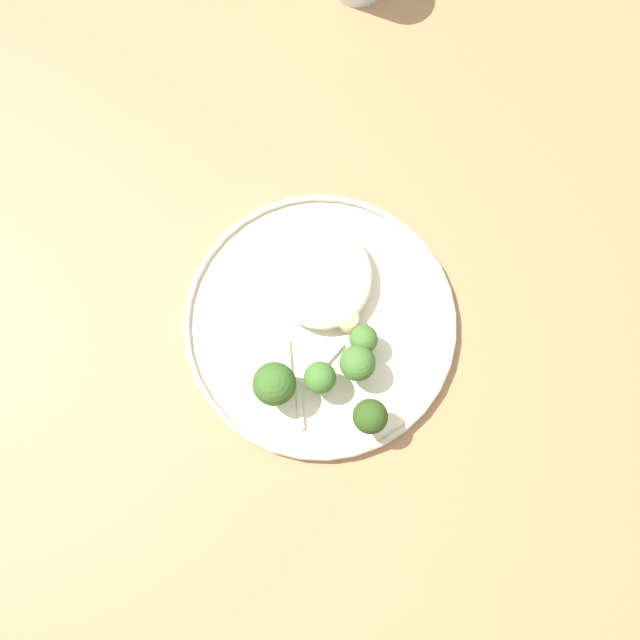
# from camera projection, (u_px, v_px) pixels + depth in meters

# --- Properties ---
(ground) EXTENTS (6.00, 6.00, 0.00)m
(ground) POSITION_uv_depth(u_px,v_px,m) (330.00, 436.00, 1.46)
(ground) COLOR #47423D
(wooden_dining_table) EXTENTS (1.40, 1.00, 0.74)m
(wooden_dining_table) POSITION_uv_depth(u_px,v_px,m) (338.00, 388.00, 0.82)
(wooden_dining_table) COLOR #9E754C
(wooden_dining_table) RESTS_ON ground
(dinner_plate) EXTENTS (0.29, 0.29, 0.02)m
(dinner_plate) POSITION_uv_depth(u_px,v_px,m) (320.00, 323.00, 0.75)
(dinner_plate) COLOR beige
(dinner_plate) RESTS_ON wooden_dining_table
(noodle_bed) EXTENTS (0.12, 0.11, 0.03)m
(noodle_bed) POSITION_uv_depth(u_px,v_px,m) (322.00, 276.00, 0.74)
(noodle_bed) COLOR beige
(noodle_bed) RESTS_ON dinner_plate
(seared_scallop_rear_pale) EXTENTS (0.03, 0.03, 0.02)m
(seared_scallop_rear_pale) POSITION_uv_depth(u_px,v_px,m) (321.00, 274.00, 0.75)
(seared_scallop_rear_pale) COLOR beige
(seared_scallop_rear_pale) RESTS_ON dinner_plate
(seared_scallop_tilted_round) EXTENTS (0.03, 0.03, 0.01)m
(seared_scallop_tilted_round) POSITION_uv_depth(u_px,v_px,m) (301.00, 244.00, 0.76)
(seared_scallop_tilted_round) COLOR #E5C689
(seared_scallop_tilted_round) RESTS_ON dinner_plate
(seared_scallop_half_hidden) EXTENTS (0.03, 0.03, 0.02)m
(seared_scallop_half_hidden) POSITION_uv_depth(u_px,v_px,m) (307.00, 306.00, 0.74)
(seared_scallop_half_hidden) COLOR #DBB77A
(seared_scallop_half_hidden) RESTS_ON dinner_plate
(seared_scallop_center_golden) EXTENTS (0.02, 0.02, 0.02)m
(seared_scallop_center_golden) POSITION_uv_depth(u_px,v_px,m) (348.00, 321.00, 0.74)
(seared_scallop_center_golden) COLOR beige
(seared_scallop_center_golden) RESTS_ON dinner_plate
(seared_scallop_left_edge) EXTENTS (0.04, 0.04, 0.02)m
(seared_scallop_left_edge) POSITION_uv_depth(u_px,v_px,m) (341.00, 283.00, 0.75)
(seared_scallop_left_edge) COLOR #DBB77A
(seared_scallop_left_edge) RESTS_ON dinner_plate
(broccoli_floret_center_pile) EXTENTS (0.03, 0.03, 0.04)m
(broccoli_floret_center_pile) POSITION_uv_depth(u_px,v_px,m) (363.00, 339.00, 0.72)
(broccoli_floret_center_pile) COLOR #7A994C
(broccoli_floret_center_pile) RESTS_ON dinner_plate
(broccoli_floret_right_tilted) EXTENTS (0.03, 0.03, 0.06)m
(broccoli_floret_right_tilted) POSITION_uv_depth(u_px,v_px,m) (370.00, 417.00, 0.69)
(broccoli_floret_right_tilted) COLOR #7A994C
(broccoli_floret_right_tilted) RESTS_ON dinner_plate
(broccoli_floret_rear_charred) EXTENTS (0.03, 0.03, 0.05)m
(broccoli_floret_rear_charred) POSITION_uv_depth(u_px,v_px,m) (320.00, 378.00, 0.70)
(broccoli_floret_rear_charred) COLOR #7A994C
(broccoli_floret_rear_charred) RESTS_ON dinner_plate
(broccoli_floret_near_rim) EXTENTS (0.04, 0.04, 0.06)m
(broccoli_floret_near_rim) POSITION_uv_depth(u_px,v_px,m) (274.00, 384.00, 0.69)
(broccoli_floret_near_rim) COLOR #7A994C
(broccoli_floret_near_rim) RESTS_ON dinner_plate
(broccoli_floret_left_leaning) EXTENTS (0.04, 0.04, 0.05)m
(broccoli_floret_left_leaning) POSITION_uv_depth(u_px,v_px,m) (357.00, 363.00, 0.70)
(broccoli_floret_left_leaning) COLOR #7A994C
(broccoli_floret_left_leaning) RESTS_ON dinner_plate
(onion_sliver_curled_piece) EXTENTS (0.05, 0.05, 0.00)m
(onion_sliver_curled_piece) POSITION_uv_depth(u_px,v_px,m) (324.00, 364.00, 0.73)
(onion_sliver_curled_piece) COLOR silver
(onion_sliver_curled_piece) RESTS_ON dinner_plate
(onion_sliver_long_sliver) EXTENTS (0.04, 0.01, 0.00)m
(onion_sliver_long_sliver) POSITION_uv_depth(u_px,v_px,m) (288.00, 358.00, 0.73)
(onion_sliver_long_sliver) COLOR silver
(onion_sliver_long_sliver) RESTS_ON dinner_plate
(onion_sliver_short_strip) EXTENTS (0.05, 0.01, 0.00)m
(onion_sliver_short_strip) POSITION_uv_depth(u_px,v_px,m) (300.00, 404.00, 0.72)
(onion_sliver_short_strip) COLOR silver
(onion_sliver_short_strip) RESTS_ON dinner_plate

